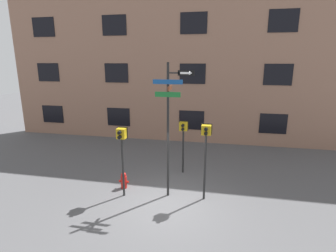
# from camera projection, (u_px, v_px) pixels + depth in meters

# --- Properties ---
(ground_plane) EXTENTS (60.00, 60.00, 0.00)m
(ground_plane) POSITION_uv_depth(u_px,v_px,m) (167.00, 206.00, 9.32)
(ground_plane) COLOR #515154
(building_facade) EXTENTS (24.00, 0.63, 11.32)m
(building_facade) POSITION_uv_depth(u_px,v_px,m) (194.00, 49.00, 15.50)
(building_facade) COLOR #936B56
(building_facade) RESTS_ON ground_plane
(street_sign_pole) EXTENTS (1.42, 0.72, 4.97)m
(street_sign_pole) POSITION_uv_depth(u_px,v_px,m) (170.00, 120.00, 9.31)
(street_sign_pole) COLOR black
(street_sign_pole) RESTS_ON ground_plane
(pedestrian_signal_left) EXTENTS (0.38, 0.40, 2.68)m
(pedestrian_signal_left) POSITION_uv_depth(u_px,v_px,m) (122.00, 143.00, 9.51)
(pedestrian_signal_left) COLOR black
(pedestrian_signal_left) RESTS_ON ground_plane
(pedestrian_signal_right) EXTENTS (0.39, 0.40, 2.86)m
(pedestrian_signal_right) POSITION_uv_depth(u_px,v_px,m) (206.00, 142.00, 9.24)
(pedestrian_signal_right) COLOR black
(pedestrian_signal_right) RESTS_ON ground_plane
(pedestrian_signal_across) EXTENTS (0.42, 0.40, 2.41)m
(pedestrian_signal_across) POSITION_uv_depth(u_px,v_px,m) (183.00, 132.00, 11.63)
(pedestrian_signal_across) COLOR black
(pedestrian_signal_across) RESTS_ON ground_plane
(fire_hydrant) EXTENTS (0.40, 0.24, 0.67)m
(fire_hydrant) POSITION_uv_depth(u_px,v_px,m) (124.00, 180.00, 10.55)
(fire_hydrant) COLOR red
(fire_hydrant) RESTS_ON ground_plane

